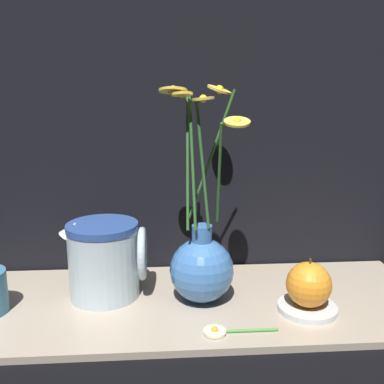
{
  "coord_description": "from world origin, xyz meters",
  "views": [
    {
      "loc": [
        -0.04,
        -0.71,
        0.38
      ],
      "look_at": [
        0.01,
        0.0,
        0.21
      ],
      "focal_mm": 40.0,
      "sensor_mm": 36.0,
      "label": 1
    }
  ],
  "objects": [
    {
      "name": "loose_daisy",
      "position": [
        0.05,
        -0.11,
        0.02
      ],
      "size": [
        0.12,
        0.04,
        0.01
      ],
      "color": "#4C8E3D",
      "rests_on": "shelf"
    },
    {
      "name": "vase_with_flowers",
      "position": [
        0.02,
        -0.0,
        0.08
      ],
      "size": [
        0.15,
        0.16,
        0.38
      ],
      "color": "#3F72B7",
      "rests_on": "shelf"
    },
    {
      "name": "ground_plane",
      "position": [
        0.0,
        0.0,
        0.0
      ],
      "size": [
        6.0,
        6.0,
        0.0
      ],
      "primitive_type": "plane",
      "color": "black"
    },
    {
      "name": "orange_fruit",
      "position": [
        0.2,
        -0.05,
        0.06
      ],
      "size": [
        0.08,
        0.08,
        0.08
      ],
      "color": "orange",
      "rests_on": "saucer_plate"
    },
    {
      "name": "shelf",
      "position": [
        0.0,
        0.0,
        0.01
      ],
      "size": [
        0.88,
        0.31,
        0.01
      ],
      "color": "tan",
      "rests_on": "ground_plane"
    },
    {
      "name": "ceramic_pitcher",
      "position": [
        -0.15,
        0.03,
        0.09
      ],
      "size": [
        0.15,
        0.13,
        0.15
      ],
      "color": "silver",
      "rests_on": "shelf"
    },
    {
      "name": "backdrop_wall",
      "position": [
        0.0,
        0.17,
        0.55
      ],
      "size": [
        1.38,
        0.02,
        1.1
      ],
      "color": "black",
      "rests_on": "ground_plane"
    },
    {
      "name": "saucer_plate",
      "position": [
        0.2,
        -0.05,
        0.02
      ],
      "size": [
        0.1,
        0.1,
        0.01
      ],
      "color": "silver",
      "rests_on": "shelf"
    }
  ]
}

